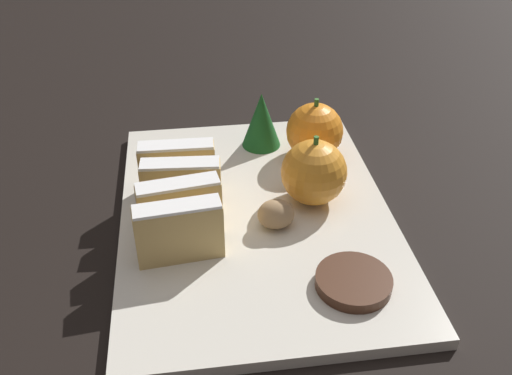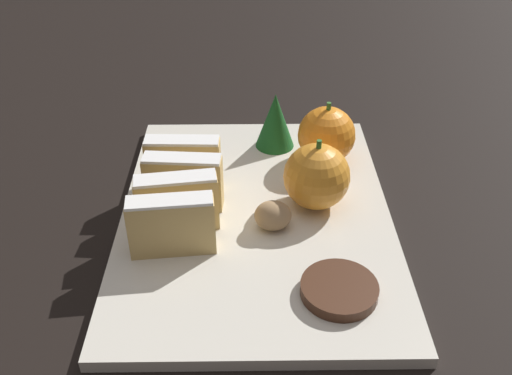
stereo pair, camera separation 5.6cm
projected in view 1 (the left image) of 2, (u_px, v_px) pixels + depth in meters
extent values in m
plane|color=black|center=(256.00, 221.00, 0.59)|extent=(6.00, 6.00, 0.00)
cube|color=silver|center=(256.00, 216.00, 0.58)|extent=(0.27, 0.37, 0.01)
cube|color=tan|center=(179.00, 233.00, 0.51)|extent=(0.08, 0.03, 0.06)
cube|color=white|center=(177.00, 207.00, 0.49)|extent=(0.08, 0.03, 0.00)
cube|color=tan|center=(180.00, 209.00, 0.54)|extent=(0.08, 0.03, 0.06)
cube|color=white|center=(177.00, 184.00, 0.52)|extent=(0.08, 0.03, 0.00)
cube|color=tan|center=(182.00, 188.00, 0.56)|extent=(0.08, 0.03, 0.06)
cube|color=white|center=(180.00, 163.00, 0.55)|extent=(0.08, 0.03, 0.00)
cube|color=tan|center=(178.00, 169.00, 0.59)|extent=(0.08, 0.02, 0.06)
cube|color=white|center=(175.00, 145.00, 0.58)|extent=(0.08, 0.02, 0.00)
sphere|color=orange|center=(314.00, 172.00, 0.58)|extent=(0.07, 0.07, 0.07)
cylinder|color=#38702D|center=(316.00, 141.00, 0.56)|extent=(0.00, 0.01, 0.01)
sphere|color=orange|center=(315.00, 131.00, 0.65)|extent=(0.07, 0.07, 0.07)
cylinder|color=#38702D|center=(317.00, 103.00, 0.63)|extent=(0.01, 0.01, 0.01)
ellipsoid|color=tan|center=(276.00, 214.00, 0.55)|extent=(0.04, 0.03, 0.03)
cylinder|color=#472819|center=(354.00, 281.00, 0.49)|extent=(0.07, 0.07, 0.01)
cone|color=#195623|center=(261.00, 120.00, 0.67)|extent=(0.05, 0.05, 0.07)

